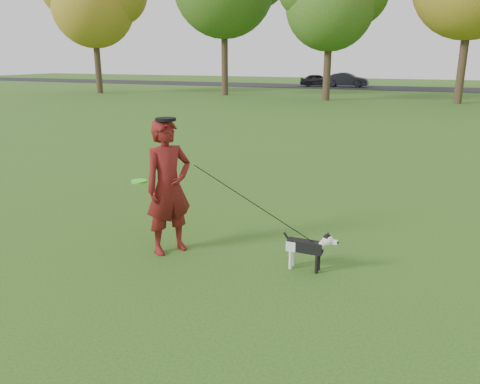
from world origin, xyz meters
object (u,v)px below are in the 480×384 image
at_px(man, 169,187).
at_px(car_left, 318,80).
at_px(dog, 309,246).
at_px(car_mid, 347,80).

bearing_deg(man, car_left, 41.60).
relative_size(man, car_left, 0.57).
bearing_deg(dog, car_mid, 99.52).
distance_m(dog, car_left, 41.12).
bearing_deg(car_mid, man, -173.75).
distance_m(man, car_left, 40.83).
xyz_separation_m(car_left, car_mid, (2.75, 0.00, 0.07)).
bearing_deg(car_mid, car_left, 89.64).
xyz_separation_m(dog, car_mid, (-6.71, 40.02, 0.33)).
distance_m(man, car_mid, 40.42).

